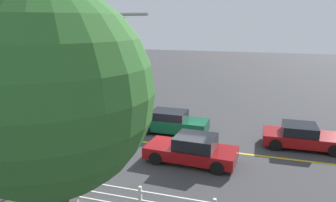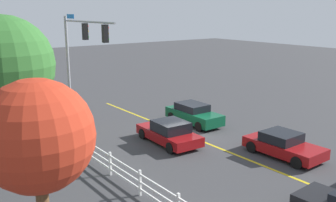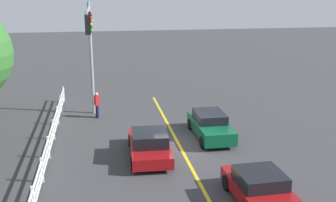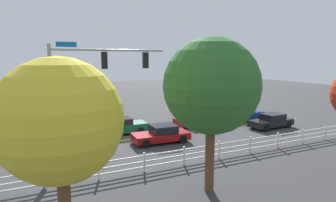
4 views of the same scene
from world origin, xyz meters
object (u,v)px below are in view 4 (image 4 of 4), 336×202
at_px(car_0, 121,126).
at_px(tree_2, 211,86).
at_px(tree_0, 60,121).
at_px(car_3, 161,134).
at_px(car_4, 244,114).
at_px(car_1, 271,121).
at_px(pedestrian, 74,153).
at_px(car_2, 196,119).

height_order(car_0, tree_2, tree_2).
bearing_deg(tree_0, car_0, -113.43).
height_order(car_0, car_3, car_0).
distance_m(car_4, tree_0, 23.79).
height_order(car_1, pedestrian, pedestrian).
bearing_deg(car_4, tree_2, -137.15).
height_order(car_0, car_4, car_4).
height_order(pedestrian, tree_2, tree_2).
height_order(car_2, car_4, car_4).
height_order(car_2, car_3, car_3).
bearing_deg(car_1, tree_2, 30.63).
bearing_deg(car_1, car_3, -3.65).
distance_m(car_4, pedestrian, 19.09).
distance_m(car_0, car_2, 7.46).
distance_m(car_1, tree_2, 15.80).
distance_m(car_1, pedestrian, 18.34).
bearing_deg(car_2, car_0, 178.24).
distance_m(car_3, tree_2, 9.72).
bearing_deg(car_3, car_2, -142.47).
height_order(pedestrian, tree_0, tree_0).
relative_size(car_2, tree_0, 0.65).
bearing_deg(pedestrian, car_1, -102.83).
xyz_separation_m(car_4, tree_0, (19.29, 13.41, 3.73)).
xyz_separation_m(car_3, tree_0, (8.04, 9.79, 3.77)).
xyz_separation_m(car_1, car_3, (11.35, -0.11, 0.01)).
height_order(car_1, car_4, car_4).
xyz_separation_m(car_2, tree_0, (13.32, 13.45, 3.79)).
xyz_separation_m(car_4, tree_2, (12.48, 12.14, 4.49)).
height_order(car_1, car_2, car_1).
xyz_separation_m(car_2, pedestrian, (12.11, 6.19, 0.31)).
bearing_deg(car_0, car_3, -59.29).
bearing_deg(tree_2, tree_0, 10.62).
bearing_deg(car_2, pedestrian, -154.17).
bearing_deg(pedestrian, car_3, -90.11).
xyz_separation_m(car_0, tree_0, (5.86, 13.52, 3.73)).
relative_size(car_3, car_4, 1.09).
relative_size(car_1, car_4, 1.08).
relative_size(car_0, tree_0, 0.66).
relative_size(car_1, tree_0, 0.68).
xyz_separation_m(car_1, pedestrian, (18.18, 2.41, 0.29)).
height_order(car_0, tree_0, tree_0).
bearing_deg(car_2, car_3, -146.48).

